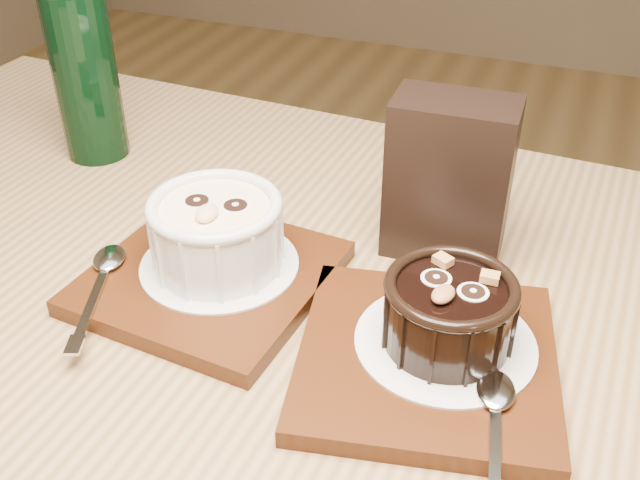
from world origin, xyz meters
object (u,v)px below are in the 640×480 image
Objects in this scene: tray_right at (426,360)px; green_bottle at (84,70)px; condiment_stand at (449,179)px; ramekin_white at (216,230)px; tray_left at (210,278)px; ramekin_dark at (449,310)px; table at (277,436)px.

green_bottle is (-0.41, 0.19, 0.09)m from tray_right.
condiment_stand is 0.58× the size of green_bottle.
tray_left is at bearing -125.96° from ramekin_white.
condiment_stand is (-0.03, 0.14, 0.02)m from ramekin_dark.
green_bottle is (-0.31, 0.22, 0.18)m from table.
tray_left is 1.00× the size of tray_right.
green_bottle is at bearing 169.80° from ramekin_dark.
ramekin_white is 0.28m from green_bottle.
ramekin_dark is at bearing 55.43° from tray_right.
table is 5.10× the size of green_bottle.
ramekin_dark reaches higher than tray_left.
table is 0.42m from green_bottle.
ramekin_dark is at bearing -75.91° from condiment_stand.
ramekin_dark is 0.46m from green_bottle.
green_bottle is at bearing 154.81° from tray_right.
condiment_stand is at bearing 64.85° from table.
green_bottle is at bearing 173.72° from condiment_stand.
table is at bearing -35.84° from green_bottle.
ramekin_white is 0.20m from ramekin_dark.
ramekin_white is 0.19m from tray_right.
tray_left is at bearing -36.35° from green_bottle.
ramekin_white is 0.44× the size of green_bottle.
ramekin_white reaches higher than table.
tray_right is (0.11, 0.03, 0.10)m from table.
condiment_stand is 0.39m from green_bottle.
ramekin_dark is 0.38× the size of green_bottle.
ramekin_dark is at bearing -4.63° from tray_left.
condiment_stand is (0.08, 0.18, 0.16)m from table.
ramekin_white reaches higher than tray_right.
tray_left is at bearing -171.69° from ramekin_dark.
ramekin_white is 0.77× the size of condiment_stand.
ramekin_dark is 0.14m from condiment_stand.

